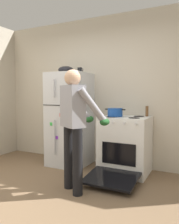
{
  "coord_description": "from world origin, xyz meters",
  "views": [
    {
      "loc": [
        1.66,
        -1.95,
        1.27
      ],
      "look_at": [
        0.02,
        1.32,
        1.0
      ],
      "focal_mm": 36.34,
      "sensor_mm": 36.0,
      "label": 1
    }
  ],
  "objects_px": {
    "red_pot": "(115,112)",
    "person_cook": "(75,120)",
    "pepper_mill": "(147,111)",
    "mixing_bowl": "(66,70)",
    "coffee_mug": "(80,70)",
    "refrigerator": "(70,119)",
    "stove_range": "(125,146)"
  },
  "relations": [
    {
      "from": "stove_range",
      "to": "pepper_mill",
      "type": "distance_m",
      "value": 0.67
    },
    {
      "from": "red_pot",
      "to": "coffee_mug",
      "type": "xyz_separation_m",
      "value": [
        -0.71,
        0.1,
        0.72
      ]
    },
    {
      "from": "red_pot",
      "to": "pepper_mill",
      "type": "relative_size",
      "value": 2.07
    },
    {
      "from": "stove_range",
      "to": "coffee_mug",
      "type": "relative_size",
      "value": 10.97
    },
    {
      "from": "pepper_mill",
      "to": "mixing_bowl",
      "type": "height_order",
      "value": "mixing_bowl"
    },
    {
      "from": "stove_range",
      "to": "red_pot",
      "type": "bearing_deg",
      "value": -168.7
    },
    {
      "from": "red_pot",
      "to": "person_cook",
      "type": "bearing_deg",
      "value": -102.78
    },
    {
      "from": "mixing_bowl",
      "to": "coffee_mug",
      "type": "bearing_deg",
      "value": 10.78
    },
    {
      "from": "refrigerator",
      "to": "coffee_mug",
      "type": "bearing_deg",
      "value": 15.4
    },
    {
      "from": "refrigerator",
      "to": "pepper_mill",
      "type": "bearing_deg",
      "value": 8.42
    },
    {
      "from": "coffee_mug",
      "to": "mixing_bowl",
      "type": "bearing_deg",
      "value": -169.22
    },
    {
      "from": "refrigerator",
      "to": "coffee_mug",
      "type": "distance_m",
      "value": 0.9
    },
    {
      "from": "stove_range",
      "to": "red_pot",
      "type": "height_order",
      "value": "red_pot"
    },
    {
      "from": "red_pot",
      "to": "pepper_mill",
      "type": "xyz_separation_m",
      "value": [
        0.46,
        0.25,
        0.02
      ]
    },
    {
      "from": "person_cook",
      "to": "stove_range",
      "type": "bearing_deg",
      "value": 68.91
    },
    {
      "from": "coffee_mug",
      "to": "pepper_mill",
      "type": "relative_size",
      "value": 0.68
    },
    {
      "from": "refrigerator",
      "to": "red_pot",
      "type": "relative_size",
      "value": 4.88
    },
    {
      "from": "stove_range",
      "to": "pepper_mill",
      "type": "bearing_deg",
      "value": 36.01
    },
    {
      "from": "red_pot",
      "to": "pepper_mill",
      "type": "height_order",
      "value": "pepper_mill"
    },
    {
      "from": "coffee_mug",
      "to": "mixing_bowl",
      "type": "distance_m",
      "value": 0.27
    },
    {
      "from": "coffee_mug",
      "to": "pepper_mill",
      "type": "distance_m",
      "value": 1.38
    },
    {
      "from": "red_pot",
      "to": "mixing_bowl",
      "type": "relative_size",
      "value": 1.22
    },
    {
      "from": "pepper_mill",
      "to": "person_cook",
      "type": "bearing_deg",
      "value": -119.62
    },
    {
      "from": "coffee_mug",
      "to": "mixing_bowl",
      "type": "height_order",
      "value": "mixing_bowl"
    },
    {
      "from": "person_cook",
      "to": "pepper_mill",
      "type": "xyz_separation_m",
      "value": [
        0.67,
        1.18,
        0.06
      ]
    },
    {
      "from": "stove_range",
      "to": "person_cook",
      "type": "distance_m",
      "value": 1.15
    },
    {
      "from": "refrigerator",
      "to": "person_cook",
      "type": "relative_size",
      "value": 1.04
    },
    {
      "from": "refrigerator",
      "to": "stove_range",
      "type": "bearing_deg",
      "value": -0.96
    },
    {
      "from": "pepper_mill",
      "to": "mixing_bowl",
      "type": "relative_size",
      "value": 0.59
    },
    {
      "from": "red_pot",
      "to": "pepper_mill",
      "type": "distance_m",
      "value": 0.52
    },
    {
      "from": "person_cook",
      "to": "red_pot",
      "type": "xyz_separation_m",
      "value": [
        0.21,
        0.93,
        0.04
      ]
    },
    {
      "from": "refrigerator",
      "to": "stove_range",
      "type": "relative_size",
      "value": 1.36
    }
  ]
}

